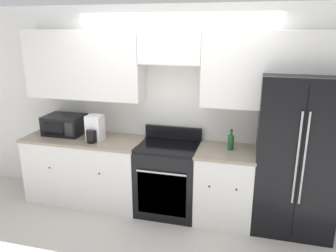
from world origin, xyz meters
TOP-DOWN VIEW (x-y plane):
  - ground_plane at (0.00, 0.00)m, footprint 12.00×12.00m
  - wall_back at (-0.00, 0.57)m, footprint 8.00×0.39m
  - lower_cabinets_left at (-1.16, 0.31)m, footprint 1.60×0.64m
  - lower_cabinets_right at (0.72, 0.31)m, footprint 0.70×0.64m
  - oven_range at (0.00, 0.31)m, footprint 0.76×0.65m
  - refrigerator at (1.51, 0.35)m, footprint 0.89×0.74m
  - microwave at (-1.49, 0.40)m, footprint 0.52×0.39m
  - bottle at (0.77, 0.35)m, footprint 0.07×0.07m
  - coffee_maker at (-0.96, 0.24)m, footprint 0.20×0.26m

SIDE VIEW (x-z plane):
  - ground_plane at x=0.00m, z-range 0.00..0.00m
  - lower_cabinets_left at x=-1.16m, z-range 0.00..0.92m
  - lower_cabinets_right at x=0.72m, z-range 0.00..0.92m
  - oven_range at x=0.00m, z-range -0.07..1.00m
  - refrigerator at x=1.51m, z-range 0.00..1.85m
  - bottle at x=0.77m, z-range 0.89..1.14m
  - microwave at x=-1.49m, z-range 0.91..1.17m
  - coffee_maker at x=-0.96m, z-range 0.90..1.24m
  - wall_back at x=0.00m, z-range 0.26..2.86m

